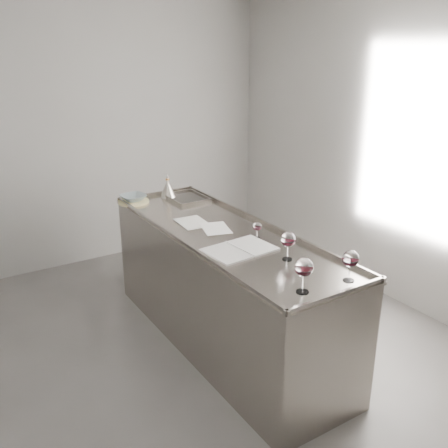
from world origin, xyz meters
TOP-DOWN VIEW (x-y plane):
  - room_shell at (0.00, 0.00)m, footprint 4.54×5.04m
  - counter at (0.50, 0.30)m, footprint 0.77×2.42m
  - wine_glass_left at (0.37, -0.74)m, footprint 0.11×0.11m
  - wine_glass_middle at (0.59, -0.33)m, footprint 0.10×0.10m
  - wine_glass_right at (0.70, -0.77)m, footprint 0.10×0.10m
  - wine_glass_small at (0.65, 0.08)m, footprint 0.06×0.06m
  - notebook at (0.41, -0.04)m, footprint 0.48×0.36m
  - loose_paper_top at (0.41, 0.63)m, footprint 0.23×0.32m
  - loose_paper_under at (0.50, 0.41)m, footprint 0.27×0.33m
  - trivet at (0.23, 1.38)m, footprint 0.30×0.30m
  - ceramic_bowl at (0.23, 1.38)m, footprint 0.24×0.24m
  - wine_funnel at (0.57, 1.38)m, footprint 0.15×0.15m

SIDE VIEW (x-z plane):
  - counter at x=0.50m, z-range -0.01..0.96m
  - loose_paper_top at x=0.41m, z-range 0.94..0.94m
  - loose_paper_under at x=0.50m, z-range 0.94..0.94m
  - notebook at x=0.41m, z-range 0.94..0.96m
  - trivet at x=0.23m, z-range 0.94..0.96m
  - ceramic_bowl at x=0.23m, z-range 0.96..1.01m
  - wine_funnel at x=0.57m, z-range 0.90..1.12m
  - wine_glass_small at x=0.65m, z-range 0.97..1.09m
  - wine_glass_middle at x=0.59m, z-range 0.98..1.17m
  - wine_glass_right at x=0.70m, z-range 0.98..1.18m
  - wine_glass_left at x=0.37m, z-range 0.98..1.20m
  - room_shell at x=0.00m, z-range -0.02..2.82m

